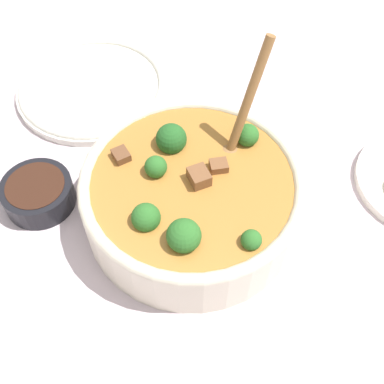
# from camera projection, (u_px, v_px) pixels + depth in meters

# --- Properties ---
(ground_plane) EXTENTS (4.00, 4.00, 0.00)m
(ground_plane) POSITION_uv_depth(u_px,v_px,m) (192.00, 215.00, 0.66)
(ground_plane) COLOR silver
(stew_bowl) EXTENTS (0.29, 0.29, 0.23)m
(stew_bowl) POSITION_uv_depth(u_px,v_px,m) (192.00, 194.00, 0.62)
(stew_bowl) COLOR beige
(stew_bowl) RESTS_ON ground_plane
(condiment_bowl) EXTENTS (0.10, 0.10, 0.04)m
(condiment_bowl) POSITION_uv_depth(u_px,v_px,m) (39.00, 190.00, 0.66)
(condiment_bowl) COLOR black
(condiment_bowl) RESTS_ON ground_plane
(empty_plate) EXTENTS (0.25, 0.25, 0.02)m
(empty_plate) POSITION_uv_depth(u_px,v_px,m) (93.00, 87.00, 0.80)
(empty_plate) COLOR silver
(empty_plate) RESTS_ON ground_plane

